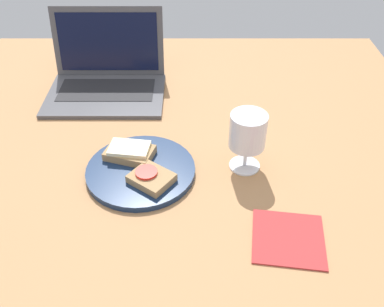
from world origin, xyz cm
name	(u,v)px	position (x,y,z in cm)	size (l,w,h in cm)	color
wooden_table	(180,159)	(0.00, 0.00, 1.50)	(140.00, 140.00, 3.00)	#B27F51
plate	(140,171)	(-9.57, -7.02, 3.78)	(25.94, 25.94, 1.57)	navy
sandwich_with_tomato	(150,178)	(-6.70, -11.51, 5.64)	(11.82, 11.52, 2.51)	#A88456
sandwich_with_cheese	(128,152)	(-12.55, -2.47, 5.95)	(12.97, 10.43, 2.96)	#A88456
wine_glass	(246,133)	(15.43, -4.41, 12.98)	(8.58, 8.58, 14.82)	white
laptop	(105,75)	(-23.38, 32.88, 7.83)	(34.85, 28.22, 22.10)	#4C4C51
napkin	(287,238)	(22.13, -27.17, 3.20)	(14.43, 14.18, 0.40)	#B23333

